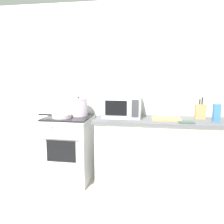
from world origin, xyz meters
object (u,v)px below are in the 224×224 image
(cutting_board, at_px, (166,119))
(knife_block, at_px, (200,111))
(oven_mitt, at_px, (186,122))
(stove, at_px, (69,149))
(pasta_box, at_px, (217,113))
(stock_pot, at_px, (79,107))
(microwave, at_px, (122,106))
(frying_pan, at_px, (61,116))

(cutting_board, bearing_deg, knife_block, 17.62)
(cutting_board, relative_size, oven_mitt, 2.00)
(stove, xyz_separation_m, pasta_box, (1.92, -0.03, 0.57))
(knife_block, xyz_separation_m, oven_mitt, (-0.21, -0.30, -0.09))
(stock_pot, height_order, pasta_box, stock_pot)
(stock_pot, bearing_deg, microwave, -0.45)
(frying_pan, bearing_deg, microwave, 12.47)
(microwave, height_order, knife_block, microwave)
(stove, relative_size, microwave, 1.84)
(stove, distance_m, frying_pan, 0.50)
(stock_pot, bearing_deg, frying_pan, -135.59)
(frying_pan, height_order, microwave, microwave)
(frying_pan, relative_size, oven_mitt, 2.56)
(frying_pan, relative_size, cutting_board, 1.28)
(cutting_board, xyz_separation_m, pasta_box, (0.60, -0.03, 0.10))
(cutting_board, bearing_deg, oven_mitt, -35.12)
(stove, bearing_deg, oven_mitt, -5.86)
(stock_pot, distance_m, knife_block, 1.64)
(stove, xyz_separation_m, cutting_board, (1.32, 0.00, 0.47))
(stock_pot, xyz_separation_m, knife_block, (1.64, 0.06, -0.03))
(stove, height_order, pasta_box, pasta_box)
(knife_block, bearing_deg, stove, -175.42)
(microwave, bearing_deg, oven_mitt, -16.43)
(pasta_box, bearing_deg, stock_pot, 176.40)
(stock_pot, xyz_separation_m, pasta_box, (1.79, -0.11, -0.01))
(stock_pot, xyz_separation_m, cutting_board, (1.20, -0.08, -0.11))
(cutting_board, bearing_deg, frying_pan, -175.88)
(cutting_board, bearing_deg, pasta_box, -2.88)
(microwave, bearing_deg, pasta_box, -5.24)
(stove, relative_size, stock_pot, 2.79)
(stove, height_order, cutting_board, cutting_board)
(pasta_box, bearing_deg, stove, 179.14)
(knife_block, bearing_deg, frying_pan, -172.52)
(cutting_board, height_order, knife_block, knife_block)
(stove, distance_m, stock_pot, 0.60)
(microwave, distance_m, pasta_box, 1.18)
(stove, distance_m, oven_mitt, 1.62)
(microwave, bearing_deg, frying_pan, -167.53)
(microwave, xyz_separation_m, knife_block, (1.02, 0.06, -0.05))
(cutting_board, distance_m, pasta_box, 0.61)
(pasta_box, bearing_deg, knife_block, 132.60)
(stock_pot, xyz_separation_m, microwave, (0.62, -0.00, 0.03))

